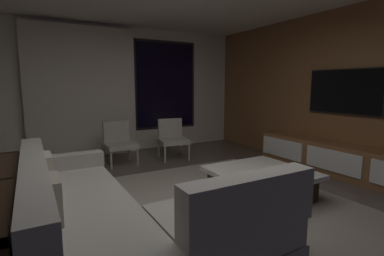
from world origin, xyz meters
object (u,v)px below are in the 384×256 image
at_px(sectional_couch, 115,218).
at_px(mounted_tv, 344,92).
at_px(coffee_table, 260,183).
at_px(media_console, 344,162).
at_px(accent_chair_near_window, 172,137).
at_px(accent_chair_by_curtain, 119,141).
at_px(book_stack_on_coffee_table, 262,175).

xyz_separation_m(sectional_couch, mounted_tv, (3.87, 0.45, 1.06)).
relative_size(coffee_table, mounted_tv, 0.92).
height_order(media_console, mounted_tv, mounted_tv).
bearing_deg(mounted_tv, accent_chair_near_window, 131.55).
xyz_separation_m(coffee_table, accent_chair_near_window, (-0.10, 2.44, 0.25)).
distance_m(coffee_table, accent_chair_by_curtain, 2.80).
height_order(book_stack_on_coffee_table, mounted_tv, mounted_tv).
height_order(coffee_table, mounted_tv, mounted_tv).
distance_m(book_stack_on_coffee_table, accent_chair_by_curtain, 2.91).
height_order(sectional_couch, book_stack_on_coffee_table, sectional_couch).
height_order(sectional_couch, accent_chair_by_curtain, sectional_couch).
bearing_deg(sectional_couch, book_stack_on_coffee_table, 2.80).
xyz_separation_m(accent_chair_near_window, accent_chair_by_curtain, (-1.05, 0.10, 0.00)).
bearing_deg(book_stack_on_coffee_table, media_console, 5.00).
distance_m(book_stack_on_coffee_table, mounted_tv, 2.31).
bearing_deg(coffee_table, book_stack_on_coffee_table, -129.39).
bearing_deg(mounted_tv, coffee_table, -174.83).
xyz_separation_m(coffee_table, accent_chair_by_curtain, (-1.15, 2.54, 0.25)).
xyz_separation_m(accent_chair_by_curtain, media_console, (2.87, -2.56, -0.18)).
height_order(sectional_couch, accent_chair_near_window, sectional_couch).
bearing_deg(media_console, accent_chair_by_curtain, 138.26).
relative_size(book_stack_on_coffee_table, accent_chair_by_curtain, 0.35).
distance_m(accent_chair_by_curtain, media_console, 3.86).
height_order(book_stack_on_coffee_table, media_console, media_console).
distance_m(sectional_couch, book_stack_on_coffee_table, 1.81).
height_order(sectional_couch, media_console, sectional_couch).
relative_size(media_console, mounted_tv, 2.47).
bearing_deg(media_console, sectional_couch, -176.07).
xyz_separation_m(sectional_couch, accent_chair_by_curtain, (0.81, 2.82, 0.14)).
bearing_deg(book_stack_on_coffee_table, coffee_table, 50.61).
bearing_deg(sectional_couch, media_console, 3.93).
distance_m(sectional_couch, accent_chair_near_window, 3.30).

